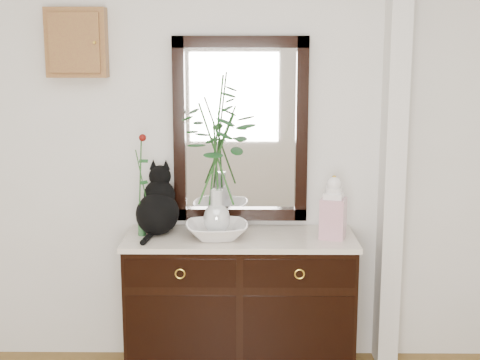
{
  "coord_description": "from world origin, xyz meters",
  "views": [
    {
      "loc": [
        0.13,
        -2.0,
        1.89
      ],
      "look_at": [
        0.1,
        1.63,
        1.2
      ],
      "focal_mm": 50.0,
      "sensor_mm": 36.0,
      "label": 1
    }
  ],
  "objects_px": {
    "cat": "(157,200)",
    "sideboard": "(240,298)",
    "ginger_jar": "(333,207)",
    "lotus_bowl": "(217,231)"
  },
  "relations": [
    {
      "from": "cat",
      "to": "sideboard",
      "type": "bearing_deg",
      "value": -0.47
    },
    {
      "from": "ginger_jar",
      "to": "sideboard",
      "type": "bearing_deg",
      "value": 176.53
    },
    {
      "from": "sideboard",
      "to": "ginger_jar",
      "type": "distance_m",
      "value": 0.77
    },
    {
      "from": "cat",
      "to": "lotus_bowl",
      "type": "xyz_separation_m",
      "value": [
        0.35,
        -0.1,
        -0.16
      ]
    },
    {
      "from": "lotus_bowl",
      "to": "sideboard",
      "type": "bearing_deg",
      "value": 16.76
    },
    {
      "from": "lotus_bowl",
      "to": "ginger_jar",
      "type": "relative_size",
      "value": 0.97
    },
    {
      "from": "cat",
      "to": "lotus_bowl",
      "type": "height_order",
      "value": "cat"
    },
    {
      "from": "sideboard",
      "to": "cat",
      "type": "height_order",
      "value": "cat"
    },
    {
      "from": "sideboard",
      "to": "lotus_bowl",
      "type": "bearing_deg",
      "value": -163.24
    },
    {
      "from": "cat",
      "to": "ginger_jar",
      "type": "distance_m",
      "value": 1.02
    }
  ]
}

